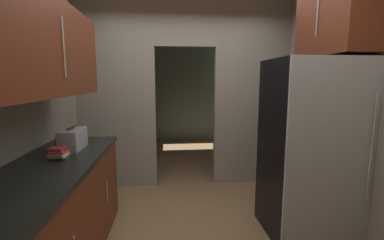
% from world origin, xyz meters
% --- Properties ---
extents(kitchen_partition, '(3.10, 0.12, 2.79)m').
position_xyz_m(kitchen_partition, '(0.00, 1.53, 1.49)').
color(kitchen_partition, '#9E998C').
rests_on(kitchen_partition, ground).
extents(adjoining_room_shell, '(3.10, 3.16, 2.79)m').
position_xyz_m(adjoining_room_shell, '(0.00, 3.60, 1.40)').
color(adjoining_room_shell, gray).
rests_on(adjoining_room_shell, ground).
extents(refrigerator, '(0.83, 0.74, 1.78)m').
position_xyz_m(refrigerator, '(1.14, 0.10, 0.89)').
color(refrigerator, black).
rests_on(refrigerator, ground).
extents(lower_cabinet_run, '(0.67, 2.10, 0.92)m').
position_xyz_m(lower_cabinet_run, '(-1.21, -0.28, 0.46)').
color(lower_cabinet_run, maroon).
rests_on(lower_cabinet_run, ground).
extents(upper_cabinet_counterside, '(0.36, 1.89, 0.73)m').
position_xyz_m(upper_cabinet_counterside, '(-1.21, -0.28, 1.81)').
color(upper_cabinet_counterside, maroon).
extents(upper_cabinet_fridgeside, '(0.36, 0.91, 0.96)m').
position_xyz_m(upper_cabinet_fridgeside, '(1.37, 0.20, 2.29)').
color(upper_cabinet_fridgeside, maroon).
extents(boombox, '(0.18, 0.35, 0.22)m').
position_xyz_m(boombox, '(-1.19, 0.21, 1.02)').
color(boombox, '#B2B2B7').
rests_on(boombox, lower_cabinet_run).
extents(book_stack, '(0.16, 0.15, 0.10)m').
position_xyz_m(book_stack, '(-1.19, -0.12, 0.97)').
color(book_stack, '#2D609E').
rests_on(book_stack, lower_cabinet_run).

